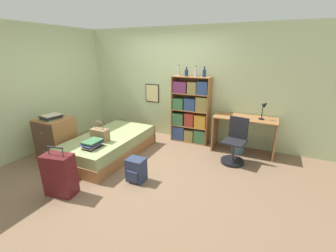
% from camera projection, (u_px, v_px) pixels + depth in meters
% --- Properties ---
extents(ground_plane, '(14.00, 14.00, 0.00)m').
position_uv_depth(ground_plane, '(138.00, 161.00, 4.44)').
color(ground_plane, '#84664C').
extents(wall_back, '(10.00, 0.09, 2.60)m').
position_uv_depth(wall_back, '(172.00, 84.00, 5.42)').
color(wall_back, beige).
rests_on(wall_back, ground_plane).
extents(wall_left, '(0.06, 10.00, 2.60)m').
position_uv_depth(wall_left, '(48.00, 88.00, 4.93)').
color(wall_left, beige).
rests_on(wall_left, ground_plane).
extents(bed, '(1.07, 1.98, 0.43)m').
position_uv_depth(bed, '(111.00, 145.00, 4.66)').
color(bed, '#A36B3D').
rests_on(bed, ground_plane).
extents(handbag, '(0.35, 0.17, 0.40)m').
position_uv_depth(handbag, '(100.00, 134.00, 4.27)').
color(handbag, '#93704C').
rests_on(handbag, bed).
extents(book_stack_on_bed, '(0.29, 0.37, 0.13)m').
position_uv_depth(book_stack_on_bed, '(92.00, 144.00, 3.99)').
color(book_stack_on_bed, '#232328').
rests_on(book_stack_on_bed, bed).
extents(suitcase, '(0.48, 0.33, 0.78)m').
position_uv_depth(suitcase, '(60.00, 175.00, 3.33)').
color(suitcase, '#5B191E').
rests_on(suitcase, ground_plane).
extents(dresser, '(0.62, 0.59, 0.81)m').
position_uv_depth(dresser, '(56.00, 138.00, 4.54)').
color(dresser, '#A36B3D').
rests_on(dresser, ground_plane).
extents(magazine_pile_on_dresser, '(0.33, 0.39, 0.08)m').
position_uv_depth(magazine_pile_on_dresser, '(51.00, 117.00, 4.38)').
color(magazine_pile_on_dresser, '#427A4C').
rests_on(magazine_pile_on_dresser, dresser).
extents(bookcase, '(0.87, 0.31, 1.53)m').
position_uv_depth(bookcase, '(191.00, 112.00, 5.19)').
color(bookcase, '#A36B3D').
rests_on(bookcase, ground_plane).
extents(bottle_green, '(0.06, 0.06, 0.24)m').
position_uv_depth(bottle_green, '(179.00, 72.00, 5.04)').
color(bottle_green, '#B7BCC1').
rests_on(bottle_green, bookcase).
extents(bottle_brown, '(0.08, 0.08, 0.20)m').
position_uv_depth(bottle_brown, '(186.00, 73.00, 4.94)').
color(bottle_brown, navy).
rests_on(bottle_brown, bookcase).
extents(bottle_clear, '(0.07, 0.07, 0.23)m').
position_uv_depth(bottle_clear, '(196.00, 72.00, 4.90)').
color(bottle_clear, '#B7BCC1').
rests_on(bottle_clear, bookcase).
extents(bottle_blue, '(0.07, 0.07, 0.22)m').
position_uv_depth(bottle_blue, '(204.00, 73.00, 4.81)').
color(bottle_blue, navy).
rests_on(bottle_blue, bookcase).
extents(desk, '(1.25, 0.53, 0.77)m').
position_uv_depth(desk, '(244.00, 128.00, 4.67)').
color(desk, '#A36B3D').
rests_on(desk, ground_plane).
extents(desk_lamp, '(0.16, 0.11, 0.38)m').
position_uv_depth(desk_lamp, '(264.00, 107.00, 4.38)').
color(desk_lamp, black).
rests_on(desk_lamp, desk).
extents(desk_chair, '(0.46, 0.46, 0.88)m').
position_uv_depth(desk_chair, '(234.00, 148.00, 4.32)').
color(desk_chair, black).
rests_on(desk_chair, ground_plane).
extents(backpack, '(0.29, 0.26, 0.40)m').
position_uv_depth(backpack, '(136.00, 170.00, 3.72)').
color(backpack, '#2D3856').
rests_on(backpack, ground_plane).
extents(waste_bin, '(0.27, 0.27, 0.22)m').
position_uv_depth(waste_bin, '(238.00, 147.00, 4.80)').
color(waste_bin, slate).
rests_on(waste_bin, ground_plane).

